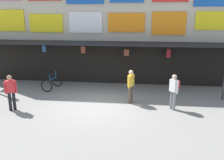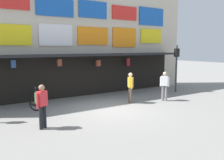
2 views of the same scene
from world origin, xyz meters
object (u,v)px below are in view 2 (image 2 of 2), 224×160
object	(u,v)px
pedestrian_in_white	(165,84)
traffic_light_far	(176,61)
pedestrian_in_black	(130,86)
bicycle_parked	(36,101)
pedestrian_in_green	(42,103)

from	to	relation	value
pedestrian_in_white	traffic_light_far	bearing A→B (deg)	30.55
traffic_light_far	pedestrian_in_black	xyz separation A→B (m)	(-4.70, -0.99, -1.19)
traffic_light_far	pedestrian_in_black	size ratio (longest dim) A/B	1.90
pedestrian_in_black	bicycle_parked	bearing A→B (deg)	160.15
bicycle_parked	pedestrian_in_black	distance (m)	4.97
bicycle_parked	pedestrian_in_green	size ratio (longest dim) A/B	0.77
pedestrian_in_white	pedestrian_in_green	world-z (taller)	same
bicycle_parked	pedestrian_in_white	distance (m)	7.05
pedestrian_in_green	pedestrian_in_white	bearing A→B (deg)	7.32
bicycle_parked	pedestrian_in_green	bearing A→B (deg)	-102.62
traffic_light_far	bicycle_parked	bearing A→B (deg)	175.80
pedestrian_in_white	pedestrian_in_green	xyz separation A→B (m)	(-7.37, -0.95, 0.00)
traffic_light_far	pedestrian_in_green	bearing A→B (deg)	-165.82
bicycle_parked	pedestrian_in_green	distance (m)	3.37
traffic_light_far	bicycle_parked	world-z (taller)	traffic_light_far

